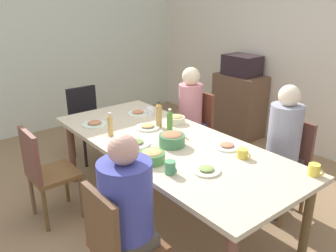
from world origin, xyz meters
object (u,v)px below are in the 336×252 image
Objects in this scene: chair_1 at (117,242)px; cup_2 at (243,153)px; person_0 at (189,110)px; bowl_2 at (172,139)px; chair_2 at (44,170)px; chair_4 at (286,161)px; plate_3 at (136,143)px; cup_0 at (170,167)px; bottle_1 at (159,115)px; dining_table at (168,148)px; bottle_0 at (170,121)px; bottle_2 at (110,125)px; bowl_1 at (152,156)px; person_1 at (128,207)px; chair_3 at (87,119)px; plate_0 at (95,124)px; microwave at (242,65)px; plate_2 at (206,170)px; plate_5 at (148,127)px; cup_3 at (150,111)px; side_cabinet at (239,105)px; chair_0 at (195,125)px; plate_4 at (138,113)px; cup_1 at (314,170)px; plate_1 at (227,146)px; bowl_0 at (176,119)px; person_4 at (283,141)px.

chair_1 reaches higher than cup_2.
person_0 is 1.10m from bowl_2.
chair_2 is 7.26× the size of cup_2.
chair_4 reaches higher than plate_3.
bottle_1 is (-0.82, 0.52, 0.07)m from cup_0.
dining_table is 2.77× the size of chair_2.
bottle_0 is 0.56m from bottle_2.
bowl_1 is 1.74× the size of cup_0.
person_1 reaches higher than chair_2.
bottle_2 is at bearing -80.88° from person_0.
plate_0 is at bearing -20.08° from chair_3.
dining_table is at bearing -65.72° from microwave.
plate_2 and plate_5 have the same top height.
bottle_1 reaches higher than plate_3.
plate_3 is 2.26× the size of cup_3.
person_1 is 1.39m from bottle_1.
bottle_0 is at bearing 129.38° from bowl_1.
side_cabinet is 0.59m from microwave.
bottle_0 is at bearing 159.19° from plate_2.
chair_0 is 3.89× the size of plate_4.
bowl_2 reaches higher than cup_1.
plate_1 is 0.98× the size of bowl_2.
bottle_0 is at bearing -55.61° from bowl_0.
person_1 is at bearing -50.68° from bowl_1.
plate_1 is 1.12m from cup_3.
microwave is at bearing 97.45° from cup_3.
plate_0 is 0.99× the size of plate_3.
bowl_1 is at bearing -13.59° from plate_3.
plate_1 is at bearing -4.07° from bowl_0.
plate_2 is at bearing -132.67° from cup_1.
person_0 reaches higher than cup_2.
bottle_1 is (-0.76, -0.15, 0.11)m from plate_1.
bottle_1 reaches higher than cup_2.
person_4 is at bearing 57.40° from bowl_2.
plate_3 is (-0.75, -1.17, 0.25)m from chair_4.
person_1 is 6.90× the size of bowl_0.
cup_0 is (2.10, -0.35, 0.28)m from chair_3.
cup_3 is at bearing -159.42° from person_4.
chair_0 is at bearing 90.00° from person_0.
bottle_1 is 1.14× the size of bottle_2.
plate_4 is at bearing -107.21° from person_0.
plate_2 is 0.39m from cup_2.
person_1 reaches higher than cup_3.
plate_1 is 2.26m from side_cabinet.
bowl_0 is at bearing 76.88° from chair_2.
plate_2 is (0.20, -0.44, 0.00)m from plate_1.
cup_0 is at bearing -1.80° from bottle_2.
bottle_1 is at bearing -69.73° from chair_0.
side_cabinet reaches higher than cup_1.
bottle_2 is at bearing -169.45° from plate_2.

